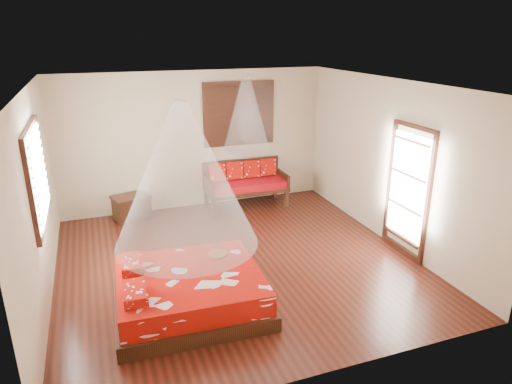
% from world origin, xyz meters
% --- Properties ---
extents(room, '(5.54, 5.54, 2.84)m').
position_xyz_m(room, '(0.00, 0.00, 1.40)').
color(room, '#33130B').
rests_on(room, ground).
extents(bed, '(2.03, 1.86, 0.63)m').
position_xyz_m(bed, '(-0.99, -1.00, 0.25)').
color(bed, black).
rests_on(bed, floor).
extents(daybed, '(1.70, 0.75, 0.94)m').
position_xyz_m(daybed, '(0.95, 2.38, 0.52)').
color(daybed, black).
rests_on(daybed, floor).
extents(storage_chest, '(0.80, 0.68, 0.47)m').
position_xyz_m(storage_chest, '(-1.39, 2.45, 0.24)').
color(storage_chest, black).
rests_on(storage_chest, floor).
extents(shutter_panel, '(1.52, 0.06, 1.32)m').
position_xyz_m(shutter_panel, '(0.95, 2.72, 1.90)').
color(shutter_panel, black).
rests_on(shutter_panel, wall_back).
extents(window_left, '(0.10, 1.74, 1.34)m').
position_xyz_m(window_left, '(-2.71, 0.20, 1.70)').
color(window_left, black).
rests_on(window_left, wall_left).
extents(glazed_door, '(0.08, 1.02, 2.16)m').
position_xyz_m(glazed_door, '(2.72, -0.60, 1.07)').
color(glazed_door, black).
rests_on(glazed_door, floor).
extents(wine_tray, '(0.27, 0.27, 0.21)m').
position_xyz_m(wine_tray, '(-0.48, -0.61, 0.56)').
color(wine_tray, brown).
rests_on(wine_tray, bed).
extents(mosquito_net_main, '(1.81, 1.81, 1.80)m').
position_xyz_m(mosquito_net_main, '(-0.97, -1.00, 1.85)').
color(mosquito_net_main, white).
rests_on(mosquito_net_main, ceiling).
extents(mosquito_net_daybed, '(0.94, 0.94, 1.50)m').
position_xyz_m(mosquito_net_daybed, '(0.95, 2.25, 2.00)').
color(mosquito_net_daybed, white).
rests_on(mosquito_net_daybed, ceiling).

